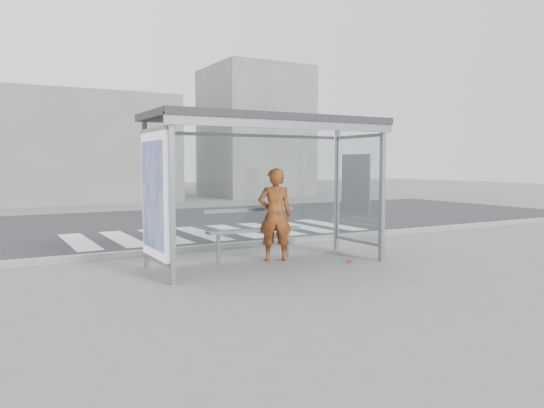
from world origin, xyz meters
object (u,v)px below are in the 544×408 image
Objects in this scene: bench at (254,230)px; soda_can at (349,261)px; person at (275,215)px; bus_shelter at (248,153)px.

soda_can is (1.39, -1.08, -0.53)m from bench.
bench reaches higher than soda_can.
person is 0.49m from bench.
person is at bearing 17.49° from bus_shelter.
person is 12.66× the size of soda_can.
bus_shelter is 2.48× the size of person.
bench is 1.84m from soda_can.
soda_can is at bearing 164.35° from person.
person reaches higher than bench.
bus_shelter is 31.38× the size of soda_can.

